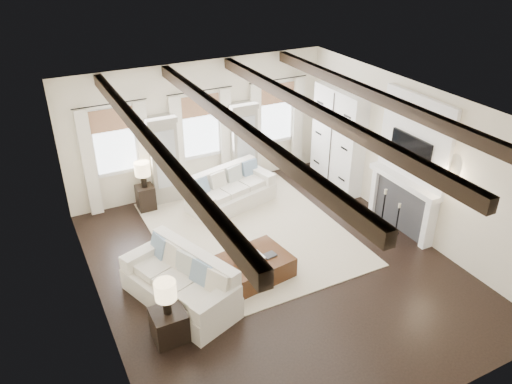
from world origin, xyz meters
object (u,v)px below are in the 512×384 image
sofa_back (230,191)px  side_table_front (169,325)px  ottoman (248,269)px  side_table_back (146,198)px  sofa_left (182,283)px

sofa_back → side_table_front: sofa_back is taller
ottoman → side_table_front: size_ratio=3.00×
side_table_front → side_table_back: side_table_back is taller
sofa_back → side_table_front: size_ratio=4.20×
sofa_back → ottoman: 2.85m
sofa_left → side_table_back: (0.33, 3.44, -0.08)m
sofa_left → sofa_back: bearing=51.8°
side_table_back → sofa_left: bearing=-95.4°
sofa_left → ottoman: (1.29, 0.03, -0.17)m
sofa_left → ottoman: sofa_left is taller
ottoman → side_table_front: bearing=-164.0°
side_table_front → side_table_back: (0.83, 4.20, 0.03)m
sofa_back → ottoman: bearing=-107.7°
sofa_left → side_table_back: 3.46m
sofa_back → ottoman: sofa_back is taller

